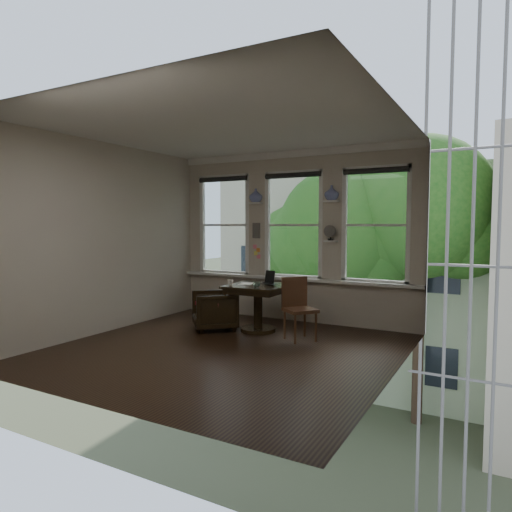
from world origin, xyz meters
The scene contains 25 objects.
ground centered at (0.00, 0.00, 0.00)m, with size 4.50×4.50×0.00m, color black.
ceiling centered at (0.00, 0.00, 3.00)m, with size 4.50×4.50×0.00m, color silver.
wall_back centered at (0.00, 2.25, 1.50)m, with size 4.50×4.50×0.00m, color beige.
wall_front centered at (0.00, -2.25, 1.50)m, with size 4.50×4.50×0.00m, color beige.
wall_left centered at (-2.25, 0.00, 1.50)m, with size 4.50×4.50×0.00m, color beige.
wall_right centered at (2.25, 0.00, 1.50)m, with size 4.50×4.50×0.00m, color beige.
window_left centered at (-1.45, 2.25, 1.70)m, with size 1.10×0.12×1.90m, color white, non-canonical shape.
window_center centered at (0.00, 2.25, 1.70)m, with size 1.10×0.12×1.90m, color white, non-canonical shape.
window_right centered at (1.45, 2.25, 1.70)m, with size 1.10×0.12×1.90m, color white, non-canonical shape.
shelf_left centered at (-0.72, 2.15, 2.10)m, with size 0.26×0.16×0.03m, color white.
shelf_right centered at (0.72, 2.15, 2.10)m, with size 0.26×0.16×0.03m, color white.
intercom centered at (-0.72, 2.18, 1.60)m, with size 0.14×0.06×0.28m, color #59544F.
sticky_notes centered at (-0.72, 2.19, 1.25)m, with size 0.16×0.01×0.24m, color pink, non-canonical shape.
desk_fan centered at (0.72, 2.13, 1.53)m, with size 0.20×0.20×0.24m, color #59544F, non-canonical shape.
vase_left centered at (-0.72, 2.15, 2.24)m, with size 0.24×0.24×0.25m, color silver.
vase_right centered at (0.72, 2.15, 2.24)m, with size 0.24×0.24×0.25m, color silver.
table centered at (-0.13, 1.15, 0.38)m, with size 0.90×0.90×0.75m, color black, non-canonical shape.
armchair_left centered at (-0.82, 0.93, 0.31)m, with size 0.67×0.69×0.63m, color black.
cushion_red centered at (-0.82, 0.93, 0.45)m, with size 0.45×0.45×0.06m, color maroon.
side_chair_right centered at (0.68, 0.96, 0.46)m, with size 0.42×0.42×0.92m, color #4D2B1B, non-canonical shape.
laptop centered at (0.02, 1.19, 0.76)m, with size 0.36×0.23×0.03m, color black.
mug centered at (-0.50, 0.91, 0.79)m, with size 0.10×0.10×0.09m, color white.
drinking_glass centered at (-0.02, 0.89, 0.79)m, with size 0.11×0.11×0.09m, color white.
tablet centered at (-0.01, 1.33, 0.86)m, with size 0.16×0.02×0.22m, color black.
papers centered at (-0.38, 1.18, 0.75)m, with size 0.22×0.30×0.00m, color silver.
Camera 1 is at (3.32, -5.18, 1.72)m, focal length 32.00 mm.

